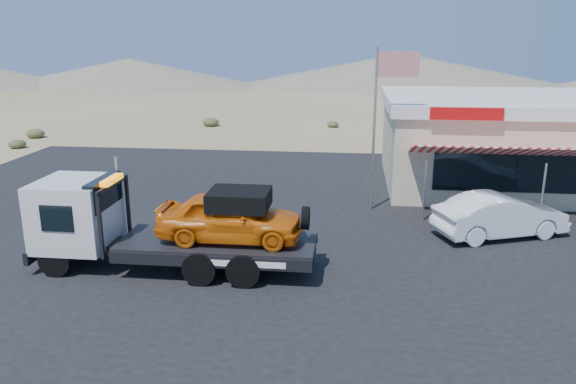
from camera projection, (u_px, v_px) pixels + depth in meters
name	position (u px, v px, depth m)	size (l,w,h in m)	color
ground	(224.00, 247.00, 17.65)	(120.00, 120.00, 0.00)	#886C4D
asphalt_lot	(297.00, 219.00, 20.30)	(32.00, 24.00, 0.02)	black
tow_truck	(167.00, 221.00, 15.66)	(7.80, 2.31, 2.61)	black
white_sedan	(500.00, 215.00, 18.34)	(1.51, 4.32, 1.42)	silver
jerky_store	(503.00, 140.00, 24.54)	(10.40, 9.97, 3.90)	#BEAE90
flagpole	(381.00, 111.00, 20.39)	(1.55, 0.10, 6.00)	#99999E
desert_scrub	(21.00, 158.00, 29.04)	(25.83, 33.42, 0.64)	#414827
distant_hills	(245.00, 72.00, 70.96)	(126.00, 48.00, 4.20)	#726B59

